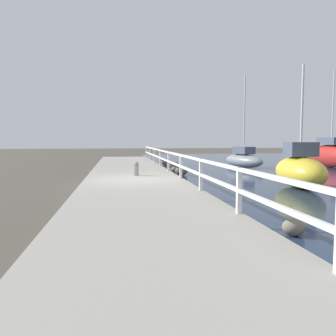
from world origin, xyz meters
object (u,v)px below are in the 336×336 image
(sailboat_gray, at_px, (244,159))
(sailboat_red, at_px, (331,155))
(mooring_bollard, at_px, (136,168))
(sailboat_yellow, at_px, (300,170))

(sailboat_gray, xyz_separation_m, sailboat_red, (6.11, -0.58, 0.29))
(sailboat_red, bearing_deg, mooring_bollard, -151.36)
(sailboat_yellow, height_order, sailboat_red, sailboat_red)
(mooring_bollard, height_order, sailboat_red, sailboat_red)
(sailboat_gray, distance_m, sailboat_red, 6.14)
(sailboat_yellow, bearing_deg, sailboat_gray, 86.82)
(mooring_bollard, relative_size, sailboat_gray, 0.10)
(mooring_bollard, height_order, sailboat_gray, sailboat_gray)
(mooring_bollard, xyz_separation_m, sailboat_yellow, (6.22, -2.74, 0.08))
(sailboat_yellow, bearing_deg, sailboat_red, 54.93)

